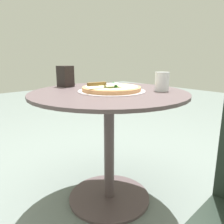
# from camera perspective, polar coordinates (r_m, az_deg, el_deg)

# --- Properties ---
(ground_plane) EXTENTS (10.00, 10.00, 0.00)m
(ground_plane) POSITION_cam_1_polar(r_m,az_deg,el_deg) (1.59, -0.69, -20.83)
(ground_plane) COLOR slate
(patio_table) EXTENTS (0.92, 0.92, 0.71)m
(patio_table) POSITION_cam_1_polar(r_m,az_deg,el_deg) (1.37, -0.76, -3.01)
(patio_table) COLOR #504144
(patio_table) RESTS_ON ground
(pizza_on_tray) EXTENTS (0.40, 0.40, 0.04)m
(pizza_on_tray) POSITION_cam_1_polar(r_m,az_deg,el_deg) (1.33, -0.00, 5.86)
(pizza_on_tray) COLOR silver
(pizza_on_tray) RESTS_ON patio_table
(pizza_server) EXTENTS (0.22, 0.10, 0.02)m
(pizza_server) POSITION_cam_1_polar(r_m,az_deg,el_deg) (1.27, -1.86, 7.09)
(pizza_server) COLOR silver
(pizza_server) RESTS_ON pizza_on_tray
(drinking_cup) EXTENTS (0.08, 0.08, 0.11)m
(drinking_cup) POSITION_cam_1_polar(r_m,az_deg,el_deg) (1.37, 12.52, 7.52)
(drinking_cup) COLOR silver
(drinking_cup) RESTS_ON patio_table
(napkin_dispenser) EXTENTS (0.09, 0.10, 0.14)m
(napkin_dispenser) POSITION_cam_1_polar(r_m,az_deg,el_deg) (1.57, -11.71, 8.85)
(napkin_dispenser) COLOR black
(napkin_dispenser) RESTS_ON patio_table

